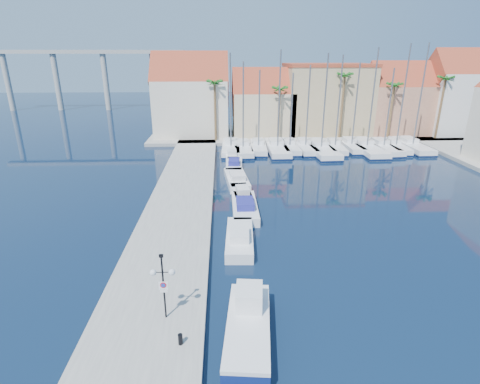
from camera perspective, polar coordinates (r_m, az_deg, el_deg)
The scene contains 36 objects.
ground at distance 22.32m, azimuth 11.16°, elevation -17.17°, with size 260.00×260.00×0.00m, color black.
quay_west at distance 33.59m, azimuth -9.45°, elevation -3.13°, with size 6.00×77.00×0.50m, color gray.
shore_north at distance 68.11m, azimuth 10.12°, elevation 8.79°, with size 54.00×16.00×0.50m, color gray.
lamp_post at distance 19.59m, azimuth -11.69°, elevation -12.54°, with size 1.27×0.35×3.74m.
bollard at distance 19.19m, azimuth -9.07°, elevation -21.28°, with size 0.22×0.22×0.55m, color black.
fishing_boat at distance 19.76m, azimuth 1.26°, elevation -19.73°, with size 2.74×6.46×2.20m.
motorboat_west_0 at distance 28.17m, azimuth -0.07°, elevation -7.04°, with size 2.29×6.25×1.40m.
motorboat_west_1 at distance 33.66m, azimuth 0.73°, elevation -2.32°, with size 2.18×6.79×1.40m.
motorboat_west_2 at distance 36.75m, azimuth 0.27°, elevation -0.33°, with size 2.18×5.34×1.40m.
motorboat_west_3 at distance 41.18m, azimuth -0.49°, elevation 1.97°, with size 2.77×6.98×1.40m.
motorboat_west_4 at distance 46.51m, azimuth -0.89°, elevation 4.12°, with size 2.27×6.05×1.40m.
motorboat_west_5 at distance 51.00m, azimuth -1.25°, elevation 5.58°, with size 1.67×5.22×1.40m.
sailboat_0 at distance 55.23m, azimuth -1.38°, elevation 6.82°, with size 2.89×9.75×13.64m.
sailboat_1 at distance 54.68m, azimuth 0.44°, elevation 6.68°, with size 2.65×9.38×12.54m.
sailboat_2 at distance 55.45m, azimuth 2.81°, elevation 6.85°, with size 2.65×8.55×11.45m.
sailboat_3 at distance 55.34m, azimuth 5.65°, elevation 6.74°, with size 2.88×10.68×14.03m.
sailboat_4 at distance 56.07m, azimuth 7.52°, elevation 6.84°, with size 2.28×8.42×11.05m.
sailboat_5 at distance 56.49m, azimuth 9.82°, elevation 6.83°, with size 2.62×9.05×12.09m.
sailboat_6 at distance 55.96m, azimuth 12.07°, elevation 6.53°, with size 3.50×11.84×13.60m.
sailboat_7 at distance 57.21m, azimuth 14.18°, elevation 6.72°, with size 2.62×8.31×13.39m.
sailboat_8 at distance 58.66m, azimuth 16.48°, elevation 6.81°, with size 2.21×8.26×12.35m.
sailboat_9 at distance 58.48m, azimuth 18.52°, elevation 6.52°, with size 3.14×11.62×14.34m.
sailboat_10 at distance 59.38m, azimuth 20.82°, elevation 6.44°, with size 3.07×9.66×11.70m.
sailboat_11 at distance 60.40m, azimuth 22.52°, elevation 6.51°, with size 2.81×8.55×14.83m.
sailboat_12 at distance 61.97m, azimuth 24.57°, elevation 6.49°, with size 2.75×10.14×14.96m.
building_0 at distance 64.70m, azimuth -7.41°, elevation 13.97°, with size 12.30×9.00×13.50m.
building_1 at distance 65.02m, azimuth 3.51°, elevation 13.03°, with size 10.30×8.00×11.00m.
building_2 at distance 67.94m, azimuth 12.98°, elevation 13.70°, with size 14.20×10.20×11.50m.
building_3 at distance 71.19m, azimuth 22.75°, elevation 12.63°, with size 10.30×8.00×12.00m.
building_4 at distance 74.46m, azimuth 29.62°, elevation 12.73°, with size 8.30×8.00×14.00m.
palm_0 at distance 59.30m, azimuth -3.89°, elevation 16.00°, with size 2.60×2.60×10.15m.
palm_1 at distance 60.04m, azimuth 6.06°, elevation 15.09°, with size 2.60×2.60×9.15m.
palm_2 at distance 62.19m, azimuth 15.66°, elevation 16.40°, with size 2.60×2.60×11.15m.
palm_3 at distance 65.16m, azimuth 22.46°, elevation 14.55°, with size 2.60×2.60×9.65m.
palm_4 at distance 68.80m, azimuth 28.82°, elevation 14.64°, with size 2.60×2.60×10.65m.
viaduct at distance 104.89m, azimuth -22.77°, elevation 17.03°, with size 48.00×2.20×14.45m.
Camera 1 is at (-4.95, -17.13, 13.42)m, focal length 28.00 mm.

